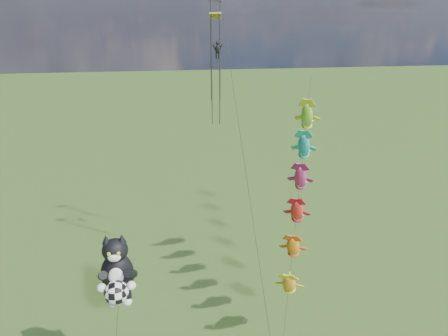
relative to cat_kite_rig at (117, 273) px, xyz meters
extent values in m
ellipsoid|color=black|center=(0.00, 0.29, -0.24)|extent=(2.45, 2.20, 2.98)
ellipsoid|color=black|center=(0.00, 0.20, 1.52)|extent=(1.93, 1.83, 1.51)
cone|color=black|center=(-0.46, 0.20, 2.31)|extent=(0.65, 0.65, 0.56)
cone|color=black|center=(0.47, 0.20, 2.31)|extent=(0.65, 0.65, 0.56)
ellipsoid|color=white|center=(0.00, -0.41, 1.38)|extent=(0.86, 0.60, 0.54)
ellipsoid|color=white|center=(0.00, -0.41, 0.04)|extent=(0.99, 0.61, 1.23)
sphere|color=gold|center=(-0.28, -0.47, 1.69)|extent=(0.22, 0.22, 0.22)
sphere|color=gold|center=(0.28, -0.47, 1.69)|extent=(0.22, 0.22, 0.22)
sphere|color=white|center=(-0.88, -0.69, -0.48)|extent=(0.56, 0.56, 0.56)
sphere|color=white|center=(0.89, -0.69, -0.48)|extent=(0.56, 0.56, 0.56)
sphere|color=white|center=(-0.46, 0.15, -2.24)|extent=(0.60, 0.60, 0.60)
sphere|color=white|center=(0.47, 0.15, -2.24)|extent=(0.60, 0.60, 0.60)
sphere|color=white|center=(0.00, -0.97, -0.71)|extent=(1.49, 1.49, 1.49)
cylinder|color=black|center=(12.86, 5.03, 0.84)|extent=(5.88, 14.73, 18.03)
ellipsoid|color=red|center=(11.58, 1.79, -3.12)|extent=(1.84, 2.75, 2.75)
ellipsoid|color=#F2AD19|center=(12.23, 3.44, -1.10)|extent=(1.84, 2.75, 2.75)
ellipsoid|color=red|center=(12.89, 5.08, 0.92)|extent=(1.84, 2.75, 2.75)
ellipsoid|color=#D83376|center=(13.54, 6.73, 2.93)|extent=(1.84, 2.75, 2.75)
ellipsoid|color=#1986BF|center=(14.20, 8.38, 4.95)|extent=(1.84, 2.75, 2.75)
ellipsoid|color=green|center=(14.85, 10.02, 6.97)|extent=(1.84, 2.75, 2.75)
cylinder|color=black|center=(9.11, 7.69, 5.21)|extent=(2.03, 16.98, 26.76)
cube|color=#3AA518|center=(7.74, 13.03, 14.66)|extent=(0.93, 0.48, 0.51)
cylinder|color=black|center=(7.42, 13.03, 10.15)|extent=(0.08, 0.08, 9.03)
cylinder|color=black|center=(8.07, 13.03, 10.15)|extent=(0.08, 0.08, 9.03)
cylinder|color=black|center=(7.70, 16.17, 11.47)|extent=(0.08, 0.08, 8.93)
cylinder|color=black|center=(8.52, 16.17, 11.47)|extent=(0.08, 0.08, 8.93)
camera|label=1|loc=(3.45, -23.48, 15.52)|focal=35.00mm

